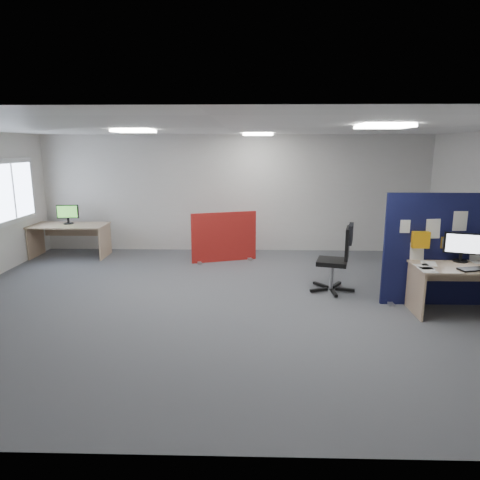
{
  "coord_description": "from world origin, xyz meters",
  "views": [
    {
      "loc": [
        0.38,
        -6.47,
        2.43
      ],
      "look_at": [
        0.2,
        0.04,
        1.0
      ],
      "focal_mm": 32.0,
      "sensor_mm": 36.0,
      "label": 1
    }
  ],
  "objects_px": {
    "main_desk": "(469,277)",
    "office_chair": "(340,254)",
    "monitor_second": "(68,214)",
    "red_divider": "(224,238)",
    "navy_divider": "(452,250)",
    "monitor_main": "(462,246)",
    "second_desk": "(70,232)"
  },
  "relations": [
    {
      "from": "navy_divider",
      "to": "red_divider",
      "type": "distance_m",
      "value": 4.45
    },
    {
      "from": "navy_divider",
      "to": "main_desk",
      "type": "height_order",
      "value": "navy_divider"
    },
    {
      "from": "main_desk",
      "to": "office_chair",
      "type": "distance_m",
      "value": 1.94
    },
    {
      "from": "second_desk",
      "to": "red_divider",
      "type": "bearing_deg",
      "value": -5.63
    },
    {
      "from": "monitor_main",
      "to": "main_desk",
      "type": "bearing_deg",
      "value": -59.02
    },
    {
      "from": "monitor_main",
      "to": "navy_divider",
      "type": "bearing_deg",
      "value": 133.39
    },
    {
      "from": "monitor_main",
      "to": "monitor_second",
      "type": "distance_m",
      "value": 7.86
    },
    {
      "from": "navy_divider",
      "to": "red_divider",
      "type": "bearing_deg",
      "value": 145.71
    },
    {
      "from": "main_desk",
      "to": "office_chair",
      "type": "xyz_separation_m",
      "value": [
        -1.71,
        0.92,
        0.1
      ]
    },
    {
      "from": "office_chair",
      "to": "monitor_second",
      "type": "bearing_deg",
      "value": 172.82
    },
    {
      "from": "main_desk",
      "to": "monitor_second",
      "type": "bearing_deg",
      "value": 155.99
    },
    {
      "from": "second_desk",
      "to": "office_chair",
      "type": "relative_size",
      "value": 1.41
    },
    {
      "from": "office_chair",
      "to": "navy_divider",
      "type": "bearing_deg",
      "value": -3.93
    },
    {
      "from": "second_desk",
      "to": "monitor_main",
      "type": "bearing_deg",
      "value": -22.47
    },
    {
      "from": "main_desk",
      "to": "monitor_main",
      "type": "height_order",
      "value": "monitor_main"
    },
    {
      "from": "main_desk",
      "to": "monitor_main",
      "type": "xyz_separation_m",
      "value": [
        -0.05,
        0.22,
        0.42
      ]
    },
    {
      "from": "navy_divider",
      "to": "main_desk",
      "type": "relative_size",
      "value": 1.31
    },
    {
      "from": "monitor_second",
      "to": "office_chair",
      "type": "xyz_separation_m",
      "value": [
        5.59,
        -2.33,
        -0.31
      ]
    },
    {
      "from": "main_desk",
      "to": "red_divider",
      "type": "xyz_separation_m",
      "value": [
        -3.78,
        2.86,
        -0.03
      ]
    },
    {
      "from": "main_desk",
      "to": "monitor_second",
      "type": "xyz_separation_m",
      "value": [
        -7.3,
        3.25,
        0.41
      ]
    },
    {
      "from": "monitor_second",
      "to": "office_chair",
      "type": "relative_size",
      "value": 0.41
    },
    {
      "from": "monitor_main",
      "to": "second_desk",
      "type": "relative_size",
      "value": 0.3
    },
    {
      "from": "office_chair",
      "to": "second_desk",
      "type": "bearing_deg",
      "value": 173.13
    },
    {
      "from": "second_desk",
      "to": "monitor_second",
      "type": "xyz_separation_m",
      "value": [
        -0.04,
        0.05,
        0.41
      ]
    },
    {
      "from": "monitor_main",
      "to": "second_desk",
      "type": "bearing_deg",
      "value": 175.75
    },
    {
      "from": "main_desk",
      "to": "second_desk",
      "type": "distance_m",
      "value": 7.93
    },
    {
      "from": "red_divider",
      "to": "monitor_second",
      "type": "relative_size",
      "value": 2.88
    },
    {
      "from": "monitor_second",
      "to": "main_desk",
      "type": "bearing_deg",
      "value": -29.98
    },
    {
      "from": "red_divider",
      "to": "second_desk",
      "type": "bearing_deg",
      "value": 156.34
    },
    {
      "from": "main_desk",
      "to": "office_chair",
      "type": "bearing_deg",
      "value": 151.74
    },
    {
      "from": "navy_divider",
      "to": "red_divider",
      "type": "height_order",
      "value": "navy_divider"
    },
    {
      "from": "monitor_second",
      "to": "office_chair",
      "type": "bearing_deg",
      "value": -28.62
    }
  ]
}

